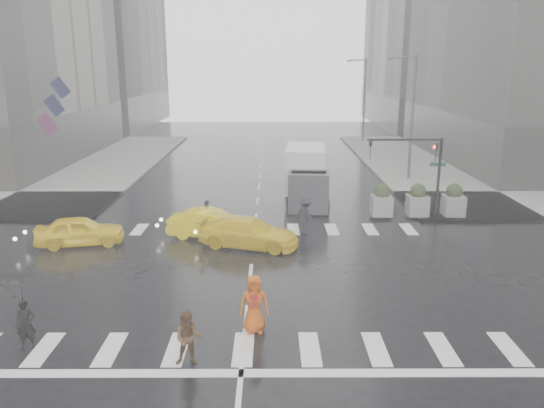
{
  "coord_description": "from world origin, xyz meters",
  "views": [
    {
      "loc": [
        0.82,
        -20.29,
        8.25
      ],
      "look_at": [
        0.88,
        2.0,
        2.41
      ],
      "focal_mm": 35.0,
      "sensor_mm": 36.0,
      "label": 1
    }
  ],
  "objects_px": {
    "traffic_signal_pole": "(422,161)",
    "pedestrian_brown": "(188,338)",
    "taxi_mid": "(211,224)",
    "pedestrian_orange": "(254,304)",
    "box_truck": "(306,174)",
    "taxi_front": "(80,231)"
  },
  "relations": [
    {
      "from": "taxi_front",
      "to": "box_truck",
      "type": "height_order",
      "value": "box_truck"
    },
    {
      "from": "taxi_front",
      "to": "taxi_mid",
      "type": "bearing_deg",
      "value": -92.03
    },
    {
      "from": "traffic_signal_pole",
      "to": "taxi_mid",
      "type": "height_order",
      "value": "traffic_signal_pole"
    },
    {
      "from": "traffic_signal_pole",
      "to": "box_truck",
      "type": "xyz_separation_m",
      "value": [
        -6.01,
        3.56,
        -1.42
      ]
    },
    {
      "from": "pedestrian_brown",
      "to": "taxi_mid",
      "type": "height_order",
      "value": "pedestrian_brown"
    },
    {
      "from": "box_truck",
      "to": "taxi_front",
      "type": "bearing_deg",
      "value": -139.86
    },
    {
      "from": "taxi_front",
      "to": "pedestrian_orange",
      "type": "bearing_deg",
      "value": -147.8
    },
    {
      "from": "taxi_mid",
      "to": "box_truck",
      "type": "relative_size",
      "value": 0.67
    },
    {
      "from": "traffic_signal_pole",
      "to": "pedestrian_orange",
      "type": "xyz_separation_m",
      "value": [
        -8.71,
        -12.92,
        -2.26
      ]
    },
    {
      "from": "pedestrian_orange",
      "to": "traffic_signal_pole",
      "type": "bearing_deg",
      "value": 52.28
    },
    {
      "from": "box_truck",
      "to": "traffic_signal_pole",
      "type": "bearing_deg",
      "value": -25.99
    },
    {
      "from": "taxi_front",
      "to": "box_truck",
      "type": "xyz_separation_m",
      "value": [
        11.19,
        7.97,
        1.11
      ]
    },
    {
      "from": "taxi_front",
      "to": "box_truck",
      "type": "relative_size",
      "value": 0.64
    },
    {
      "from": "traffic_signal_pole",
      "to": "taxi_mid",
      "type": "xyz_separation_m",
      "value": [
        -11.11,
        -3.26,
        -2.52
      ]
    },
    {
      "from": "pedestrian_orange",
      "to": "taxi_mid",
      "type": "height_order",
      "value": "pedestrian_orange"
    },
    {
      "from": "traffic_signal_pole",
      "to": "taxi_mid",
      "type": "relative_size",
      "value": 1.07
    },
    {
      "from": "traffic_signal_pole",
      "to": "pedestrian_brown",
      "type": "relative_size",
      "value": 2.79
    },
    {
      "from": "pedestrian_brown",
      "to": "pedestrian_orange",
      "type": "xyz_separation_m",
      "value": [
        1.8,
        1.89,
        0.15
      ]
    },
    {
      "from": "taxi_front",
      "to": "pedestrian_brown",
      "type": "bearing_deg",
      "value": -159.98
    },
    {
      "from": "taxi_front",
      "to": "box_truck",
      "type": "distance_m",
      "value": 13.78
    },
    {
      "from": "taxi_mid",
      "to": "box_truck",
      "type": "xyz_separation_m",
      "value": [
        5.11,
        6.82,
        1.1
      ]
    },
    {
      "from": "traffic_signal_pole",
      "to": "pedestrian_orange",
      "type": "distance_m",
      "value": 15.74
    }
  ]
}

